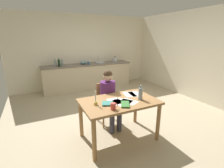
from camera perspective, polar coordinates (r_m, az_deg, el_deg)
ground_plane at (r=4.20m, az=1.47°, el=-10.02°), size 5.20×5.20×0.04m
wall_back at (r=6.21m, az=-9.72°, el=11.11°), size 5.20×0.12×2.60m
wall_right at (r=5.50m, az=26.74°, el=8.95°), size 0.12×5.20×2.60m
kitchen_counter at (r=6.01m, az=-8.36°, el=2.78°), size 3.17×0.64×0.90m
dining_table at (r=2.94m, az=2.47°, el=-7.78°), size 1.35×0.85×0.75m
chair_at_table at (r=3.57m, az=-1.97°, el=-6.00°), size 0.41×0.41×0.87m
person_seated at (r=3.38m, az=-1.00°, el=-3.90°), size 0.32×0.59×1.19m
coffee_mug at (r=2.55m, az=0.47°, el=-7.79°), size 0.12×0.08×0.10m
candlestick at (r=2.72m, az=-5.76°, el=-5.96°), size 0.06×0.06×0.24m
book_magazine at (r=2.72m, az=4.65°, el=-7.10°), size 0.24×0.29×0.03m
book_cookery at (r=2.74m, az=-1.56°, el=-6.85°), size 0.24×0.24×0.03m
paper_letter at (r=3.25m, az=8.08°, el=-3.45°), size 0.24×0.32×0.00m
paper_bill at (r=2.87m, az=1.10°, el=-6.00°), size 0.22×0.30×0.00m
paper_envelope at (r=2.80m, az=2.17°, el=-6.65°), size 0.32×0.36×0.00m
paper_receipt at (r=3.22m, az=6.19°, el=-3.59°), size 0.27×0.33×0.00m
paper_notice at (r=2.88m, az=4.08°, el=-5.97°), size 0.34×0.36×0.00m
paper_flyer at (r=2.87m, az=5.93°, el=-6.13°), size 0.31×0.36×0.00m
wine_bottle_on_table at (r=2.95m, az=9.95°, el=-3.30°), size 0.08×0.08×0.27m
sink_unit at (r=6.07m, az=-4.30°, el=7.59°), size 0.36×0.36×0.24m
bottle_oil at (r=5.68m, az=-19.25°, el=7.00°), size 0.07×0.07×0.26m
bottle_vinegar at (r=5.59m, az=-18.09°, el=7.02°), size 0.08×0.08×0.27m
bottle_wine_red at (r=5.70m, az=-17.06°, el=7.15°), size 0.07×0.07×0.24m
mixing_bowl at (r=5.89m, az=-10.10°, el=7.41°), size 0.24×0.24×0.11m
stovetop_kettle at (r=6.31m, az=1.04°, el=8.66°), size 0.18×0.18×0.22m
wine_glass_near_sink at (r=6.06m, az=-8.45°, el=8.26°), size 0.07×0.07×0.15m
wine_glass_by_kettle at (r=6.03m, az=-9.47°, el=8.17°), size 0.07×0.07×0.15m
teacup_on_counter at (r=5.76m, az=-8.29°, el=7.28°), size 0.11×0.07×0.10m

